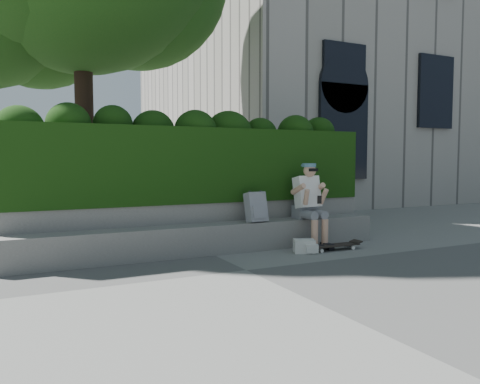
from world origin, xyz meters
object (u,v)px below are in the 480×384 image
backpack_plaid (256,207)px  backpack_ground (304,246)px  person (309,201)px  skateboard (334,246)px

backpack_plaid → backpack_ground: size_ratio=1.49×
person → backpack_plaid: bearing=175.1°
skateboard → backpack_ground: size_ratio=2.73×
person → backpack_ground: person is taller
skateboard → backpack_plaid: (-1.11, 0.57, 0.61)m
skateboard → backpack_plaid: bearing=154.3°
backpack_ground → skateboard: bearing=18.5°
person → skateboard: (0.15, -0.49, -0.68)m
skateboard → backpack_ground: (-0.54, 0.05, 0.03)m
backpack_plaid → backpack_ground: (0.57, -0.52, -0.58)m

